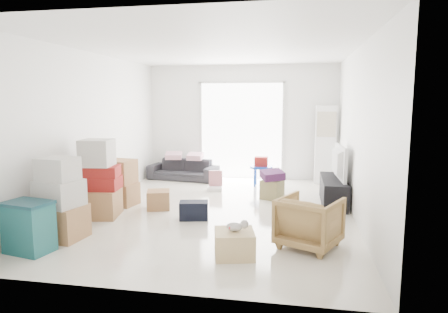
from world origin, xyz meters
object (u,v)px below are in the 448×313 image
tv_console (333,191)px  ottoman (272,189)px  ac_tower (325,145)px  sofa (183,166)px  wood_crate (234,244)px  kids_table (261,165)px  television (334,175)px  storage_bins (29,227)px  armchair (309,220)px

tv_console → ottoman: (-1.12, 0.16, -0.05)m
ac_tower → sofa: size_ratio=1.07×
sofa → wood_crate: sofa is taller
ottoman → sofa: bearing=145.6°
ac_tower → kids_table: size_ratio=2.74×
sofa → television: bearing=-19.3°
television → wood_crate: size_ratio=2.24×
ac_tower → storage_bins: ac_tower is taller
ottoman → kids_table: bearing=105.6°
armchair → wood_crate: bearing=53.4°
tv_console → storage_bins: storage_bins is taller
wood_crate → tv_console: bearing=63.5°
armchair → ottoman: bearing=-50.4°
ottoman → television: bearing=-8.2°
ac_tower → kids_table: (-1.39, -0.52, -0.42)m
television → wood_crate: bearing=149.8°
wood_crate → television: bearing=63.5°
television → kids_table: size_ratio=1.64×
storage_bins → wood_crate: 2.55m
sofa → storage_bins: (-0.58, -4.77, 0.00)m
sofa → wood_crate: 4.85m
ac_tower → television: bearing=-88.4°
tv_console → storage_bins: 4.99m
wood_crate → storage_bins: bearing=-172.5°
tv_console → ottoman: size_ratio=3.86×
storage_bins → kids_table: storage_bins is taller
ottoman → wood_crate: (-0.26, -2.93, -0.03)m
ac_tower → sofa: bearing=-177.4°
sofa → armchair: bearing=-47.0°
television → sofa: sofa is taller
television → armchair: size_ratio=1.45×
ac_tower → kids_table: ac_tower is taller
tv_console → wood_crate: tv_console is taller
sofa → ottoman: 2.67m
television → wood_crate: (-1.38, -2.77, -0.38)m
television → tv_console: bearing=-0.0°
tv_console → wood_crate: 3.10m
tv_console → sofa: size_ratio=0.86×
ac_tower → television: (0.05, -1.82, -0.34)m
ac_tower → wood_crate: (-1.33, -4.59, -0.72)m
tv_console → sofa: sofa is taller
armchair → ottoman: (-0.63, 2.46, -0.18)m
wood_crate → ottoman: bearing=84.9°
ac_tower → television: ac_tower is taller
tv_console → kids_table: bearing=137.9°
ottoman → wood_crate: 2.95m
sofa → wood_crate: size_ratio=3.50×
television → storage_bins: size_ratio=1.63×
ac_tower → kids_table: 1.54m
ac_tower → television: size_ratio=1.67×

